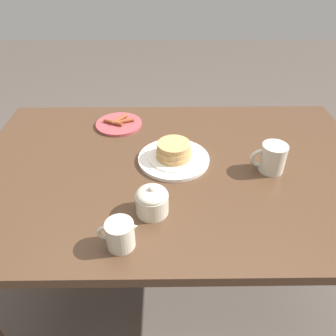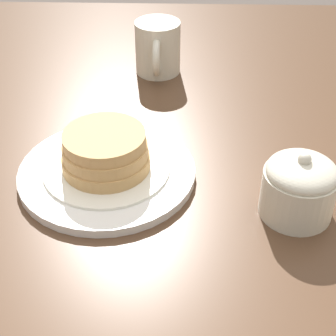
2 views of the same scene
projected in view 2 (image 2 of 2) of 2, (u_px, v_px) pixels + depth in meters
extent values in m
cube|color=#4C3321|center=(130.00, 185.00, 0.70)|extent=(1.30, 0.84, 0.03)
cube|color=#4C3321|center=(23.00, 148.00, 1.39)|extent=(0.07, 0.07, 0.70)
cube|color=#4C3321|center=(289.00, 152.00, 1.37)|extent=(0.07, 0.07, 0.70)
cylinder|color=white|center=(107.00, 171.00, 0.68)|extent=(0.23, 0.23, 0.01)
cylinder|color=white|center=(107.00, 166.00, 0.68)|extent=(0.17, 0.17, 0.00)
cylinder|color=tan|center=(106.00, 160.00, 0.67)|extent=(0.12, 0.12, 0.02)
cylinder|color=tan|center=(105.00, 149.00, 0.66)|extent=(0.11, 0.11, 0.02)
cylinder|color=tan|center=(104.00, 138.00, 0.65)|extent=(0.11, 0.11, 0.02)
cylinder|color=beige|center=(158.00, 47.00, 0.90)|extent=(0.08, 0.08, 0.09)
torus|color=beige|center=(157.00, 57.00, 0.87)|extent=(0.06, 0.01, 0.06)
cylinder|color=brown|center=(158.00, 26.00, 0.88)|extent=(0.07, 0.07, 0.00)
cylinder|color=beige|center=(298.00, 193.00, 0.61)|extent=(0.09, 0.09, 0.06)
ellipsoid|color=beige|center=(302.00, 172.00, 0.59)|extent=(0.08, 0.08, 0.03)
sphere|color=beige|center=(305.00, 159.00, 0.58)|extent=(0.02, 0.02, 0.02)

